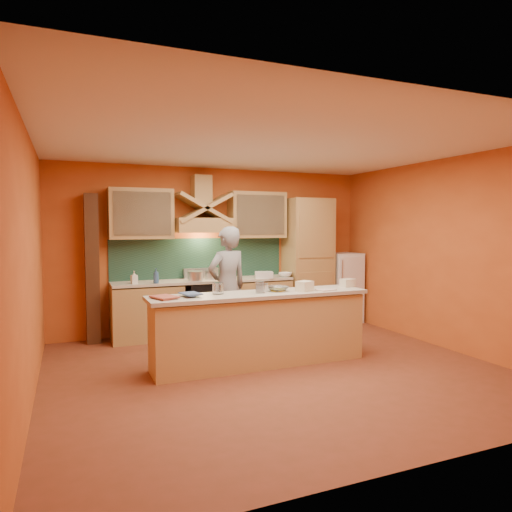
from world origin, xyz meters
name	(u,v)px	position (x,y,z in m)	size (l,w,h in m)	color
floor	(277,370)	(0.00, 0.00, 0.00)	(5.50, 5.00, 0.01)	brown
ceiling	(277,144)	(0.00, 0.00, 2.80)	(5.50, 5.00, 0.01)	white
wall_back	(216,249)	(0.00, 2.50, 1.40)	(5.50, 0.02, 2.80)	#C85D27
wall_front	(422,282)	(0.00, -2.50, 1.40)	(5.50, 0.02, 2.80)	#C85D27
wall_left	(29,267)	(-2.75, 0.00, 1.40)	(0.02, 5.00, 2.80)	#C85D27
wall_right	(447,254)	(2.75, 0.00, 1.40)	(0.02, 5.00, 2.80)	#C85D27
base_cabinet_left	(147,313)	(-1.25, 2.20, 0.43)	(1.10, 0.60, 0.86)	tan
base_cabinet_right	(257,305)	(0.65, 2.20, 0.43)	(1.10, 0.60, 0.86)	tan
counter_top	(204,281)	(-0.30, 2.20, 0.90)	(3.00, 0.62, 0.04)	beige
stove	(205,307)	(-0.30, 2.20, 0.45)	(0.60, 0.58, 0.90)	black
backsplash	(200,259)	(-0.30, 2.48, 1.25)	(3.00, 0.03, 0.70)	#1A392E
range_hood	(203,225)	(-0.30, 2.25, 1.82)	(0.92, 0.50, 0.24)	tan
hood_chimney	(201,191)	(-0.30, 2.35, 2.40)	(0.30, 0.30, 0.50)	tan
upper_cabinet_left	(141,214)	(-1.30, 2.33, 2.00)	(1.00, 0.35, 0.80)	tan
upper_cabinet_right	(257,215)	(0.70, 2.33, 2.00)	(1.00, 0.35, 0.80)	tan
pantry_column	(308,262)	(1.65, 2.20, 1.15)	(0.80, 0.60, 2.30)	tan
fridge	(342,287)	(2.40, 2.20, 0.65)	(0.58, 0.60, 1.30)	white
trim_column_left	(92,269)	(-2.05, 2.35, 1.15)	(0.20, 0.30, 2.30)	#472816
island_body	(260,331)	(-0.10, 0.30, 0.44)	(2.80, 0.55, 0.88)	tan
island_top	(260,295)	(-0.10, 0.30, 0.92)	(2.90, 0.62, 0.05)	beige
person	(227,287)	(-0.20, 1.33, 0.90)	(0.66, 0.43, 1.80)	gray
pot_large	(195,277)	(-0.49, 2.06, 0.98)	(0.25, 0.25, 0.16)	silver
pot_small	(211,276)	(-0.19, 2.21, 0.97)	(0.21, 0.21, 0.14)	#BBBBC2
soap_bottle_a	(134,277)	(-1.45, 2.08, 1.02)	(0.09, 0.09, 0.20)	silver
soap_bottle_b	(156,276)	(-1.14, 1.98, 1.04)	(0.09, 0.09, 0.24)	#305485
bowl_back	(285,275)	(1.13, 2.06, 0.96)	(0.24, 0.24, 0.07)	white
dish_rack	(264,275)	(0.70, 2.03, 0.97)	(0.30, 0.24, 0.11)	white
book_lower	(156,298)	(-1.45, 0.25, 0.96)	(0.24, 0.33, 0.03)	#A24A3A
book_upper	(183,295)	(-1.11, 0.31, 0.98)	(0.21, 0.28, 0.02)	#3B5382
jar_large	(218,288)	(-0.64, 0.40, 1.02)	(0.14, 0.14, 0.15)	white
jar_small	(260,287)	(-0.12, 0.26, 1.02)	(0.12, 0.12, 0.15)	silver
kitchen_scale	(263,288)	(-0.04, 0.36, 0.99)	(0.11, 0.11, 0.09)	white
mixing_bowl	(278,289)	(0.17, 0.34, 0.98)	(0.27, 0.27, 0.07)	silver
cloth	(326,290)	(0.80, 0.16, 0.95)	(0.24, 0.18, 0.02)	beige
grocery_bag_a	(305,286)	(0.50, 0.21, 1.01)	(0.20, 0.16, 0.13)	#EDE6C3
grocery_bag_b	(348,283)	(1.28, 0.36, 1.00)	(0.18, 0.14, 0.11)	beige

